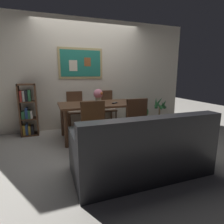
{
  "coord_description": "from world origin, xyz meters",
  "views": [
    {
      "loc": [
        -1.03,
        -3.25,
        1.32
      ],
      "look_at": [
        0.07,
        -0.21,
        0.65
      ],
      "focal_mm": 29.42,
      "sensor_mm": 36.0,
      "label": 1
    }
  ],
  "objects_px": {
    "dining_chair_far_left": "(75,107)",
    "potted_palm": "(159,115)",
    "potted_ivy": "(142,115)",
    "bookshelf": "(28,111)",
    "dining_chair_far_right": "(106,106)",
    "leather_couch": "(142,152)",
    "dining_table": "(101,107)",
    "dining_chair_near_right": "(134,119)",
    "tv_remote": "(115,103)",
    "dining_chair_near_left": "(92,123)",
    "flower_vase": "(98,95)"
  },
  "relations": [
    {
      "from": "dining_chair_far_left",
      "to": "potted_ivy",
      "type": "height_order",
      "value": "dining_chair_far_left"
    },
    {
      "from": "flower_vase",
      "to": "potted_palm",
      "type": "bearing_deg",
      "value": 6.58
    },
    {
      "from": "tv_remote",
      "to": "bookshelf",
      "type": "bearing_deg",
      "value": 155.49
    },
    {
      "from": "potted_palm",
      "to": "dining_chair_far_right",
      "type": "bearing_deg",
      "value": 156.91
    },
    {
      "from": "dining_chair_far_right",
      "to": "leather_couch",
      "type": "xyz_separation_m",
      "value": [
        -0.28,
        -2.36,
        -0.23
      ]
    },
    {
      "from": "flower_vase",
      "to": "potted_ivy",
      "type": "bearing_deg",
      "value": 23.92
    },
    {
      "from": "potted_palm",
      "to": "dining_chair_near_right",
      "type": "bearing_deg",
      "value": -140.97
    },
    {
      "from": "tv_remote",
      "to": "dining_chair_near_right",
      "type": "bearing_deg",
      "value": -77.42
    },
    {
      "from": "potted_ivy",
      "to": "leather_couch",
      "type": "bearing_deg",
      "value": -119.3
    },
    {
      "from": "dining_table",
      "to": "dining_chair_far_left",
      "type": "height_order",
      "value": "dining_chair_far_left"
    },
    {
      "from": "tv_remote",
      "to": "dining_table",
      "type": "bearing_deg",
      "value": 151.34
    },
    {
      "from": "dining_chair_near_left",
      "to": "flower_vase",
      "type": "height_order",
      "value": "flower_vase"
    },
    {
      "from": "flower_vase",
      "to": "dining_chair_far_left",
      "type": "bearing_deg",
      "value": 116.61
    },
    {
      "from": "potted_ivy",
      "to": "potted_palm",
      "type": "xyz_separation_m",
      "value": [
        0.23,
        -0.43,
        0.06
      ]
    },
    {
      "from": "dining_chair_far_left",
      "to": "dining_chair_far_right",
      "type": "xyz_separation_m",
      "value": [
        0.78,
        -0.03,
        0.0
      ]
    },
    {
      "from": "dining_chair_near_right",
      "to": "flower_vase",
      "type": "bearing_deg",
      "value": 119.23
    },
    {
      "from": "dining_table",
      "to": "bookshelf",
      "type": "xyz_separation_m",
      "value": [
        -1.46,
        0.64,
        -0.11
      ]
    },
    {
      "from": "bookshelf",
      "to": "dining_chair_far_left",
      "type": "bearing_deg",
      "value": 6.75
    },
    {
      "from": "dining_chair_near_left",
      "to": "dining_chair_far_right",
      "type": "xyz_separation_m",
      "value": [
        0.75,
        1.52,
        0.0
      ]
    },
    {
      "from": "leather_couch",
      "to": "potted_palm",
      "type": "bearing_deg",
      "value": 50.61
    },
    {
      "from": "leather_couch",
      "to": "potted_ivy",
      "type": "height_order",
      "value": "leather_couch"
    },
    {
      "from": "dining_chair_near_left",
      "to": "potted_ivy",
      "type": "relative_size",
      "value": 1.68
    },
    {
      "from": "bookshelf",
      "to": "potted_palm",
      "type": "height_order",
      "value": "bookshelf"
    },
    {
      "from": "dining_chair_near_left",
      "to": "potted_palm",
      "type": "relative_size",
      "value": 1.18
    },
    {
      "from": "potted_ivy",
      "to": "bookshelf",
      "type": "bearing_deg",
      "value": -179.97
    },
    {
      "from": "dining_chair_near_right",
      "to": "bookshelf",
      "type": "distance_m",
      "value": 2.32
    },
    {
      "from": "dining_chair_far_left",
      "to": "tv_remote",
      "type": "distance_m",
      "value": 1.14
    },
    {
      "from": "dining_chair_far_right",
      "to": "leather_couch",
      "type": "bearing_deg",
      "value": -96.68
    },
    {
      "from": "dining_chair_near_right",
      "to": "dining_chair_near_left",
      "type": "bearing_deg",
      "value": -177.86
    },
    {
      "from": "dining_chair_far_left",
      "to": "tv_remote",
      "type": "bearing_deg",
      "value": -53.41
    },
    {
      "from": "potted_palm",
      "to": "potted_ivy",
      "type": "bearing_deg",
      "value": 118.5
    },
    {
      "from": "leather_couch",
      "to": "potted_palm",
      "type": "relative_size",
      "value": 2.34
    },
    {
      "from": "dining_chair_far_right",
      "to": "tv_remote",
      "type": "relative_size",
      "value": 6.16
    },
    {
      "from": "dining_chair_far_right",
      "to": "flower_vase",
      "type": "bearing_deg",
      "value": -119.5
    },
    {
      "from": "dining_chair_far_left",
      "to": "potted_palm",
      "type": "bearing_deg",
      "value": -15.43
    },
    {
      "from": "dining_chair_far_right",
      "to": "dining_chair_far_left",
      "type": "bearing_deg",
      "value": 177.86
    },
    {
      "from": "dining_table",
      "to": "dining_chair_near_left",
      "type": "height_order",
      "value": "dining_chair_near_left"
    },
    {
      "from": "potted_palm",
      "to": "flower_vase",
      "type": "distance_m",
      "value": 1.75
    },
    {
      "from": "potted_ivy",
      "to": "tv_remote",
      "type": "distance_m",
      "value": 1.44
    },
    {
      "from": "dining_chair_far_right",
      "to": "potted_palm",
      "type": "distance_m",
      "value": 1.36
    },
    {
      "from": "dining_chair_far_right",
      "to": "dining_chair_near_right",
      "type": "bearing_deg",
      "value": -88.7
    },
    {
      "from": "potted_palm",
      "to": "tv_remote",
      "type": "height_order",
      "value": "potted_palm"
    },
    {
      "from": "leather_couch",
      "to": "tv_remote",
      "type": "distance_m",
      "value": 1.56
    },
    {
      "from": "dining_chair_far_left",
      "to": "flower_vase",
      "type": "distance_m",
      "value": 0.91
    },
    {
      "from": "tv_remote",
      "to": "potted_ivy",
      "type": "bearing_deg",
      "value": 35.39
    },
    {
      "from": "dining_table",
      "to": "leather_couch",
      "type": "relative_size",
      "value": 0.94
    },
    {
      "from": "dining_table",
      "to": "flower_vase",
      "type": "bearing_deg",
      "value": 153.65
    },
    {
      "from": "bookshelf",
      "to": "flower_vase",
      "type": "xyz_separation_m",
      "value": [
        1.41,
        -0.62,
        0.36
      ]
    },
    {
      "from": "bookshelf",
      "to": "potted_ivy",
      "type": "distance_m",
      "value": 2.83
    },
    {
      "from": "dining_chair_far_left",
      "to": "dining_chair_near_right",
      "type": "distance_m",
      "value": 1.73
    }
  ]
}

